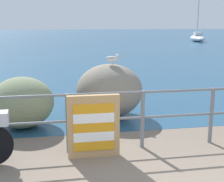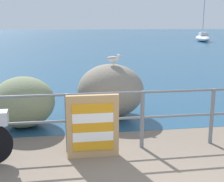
# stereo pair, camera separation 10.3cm
# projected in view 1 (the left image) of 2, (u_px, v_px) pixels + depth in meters

# --- Properties ---
(ground_plane) EXTENTS (120.00, 120.00, 0.10)m
(ground_plane) POSITION_uv_depth(u_px,v_px,m) (78.00, 53.00, 22.59)
(ground_plane) COLOR #756656
(sea_surface) EXTENTS (120.00, 90.00, 0.01)m
(sea_surface) POSITION_uv_depth(u_px,v_px,m) (66.00, 36.00, 49.48)
(sea_surface) COLOR navy
(sea_surface) RESTS_ON ground_plane
(promenade_railing) EXTENTS (7.78, 0.07, 1.02)m
(promenade_railing) POSITION_uv_depth(u_px,v_px,m) (143.00, 113.00, 5.31)
(promenade_railing) COLOR slate
(promenade_railing) RESTS_ON ground_plane
(folded_deckchair_stack) EXTENTS (0.84, 0.10, 1.04)m
(folded_deckchair_stack) POSITION_uv_depth(u_px,v_px,m) (94.00, 127.00, 4.94)
(folded_deckchair_stack) COLOR tan
(folded_deckchair_stack) RESTS_ON ground_plane
(breakwater_boulder_main) EXTENTS (1.53, 1.40, 1.23)m
(breakwater_boulder_main) POSITION_uv_depth(u_px,v_px,m) (109.00, 91.00, 7.08)
(breakwater_boulder_main) COLOR gray
(breakwater_boulder_main) RESTS_ON ground
(breakwater_boulder_left) EXTENTS (1.30, 1.26, 1.07)m
(breakwater_boulder_left) POSITION_uv_depth(u_px,v_px,m) (22.00, 102.00, 6.38)
(breakwater_boulder_left) COLOR gray
(breakwater_boulder_left) RESTS_ON ground
(seagull) EXTENTS (0.34, 0.12, 0.23)m
(seagull) POSITION_uv_depth(u_px,v_px,m) (112.00, 58.00, 6.85)
(seagull) COLOR gold
(seagull) RESTS_ON breakwater_boulder_main
(sailboat) EXTENTS (2.19, 4.57, 4.90)m
(sailboat) POSITION_uv_depth(u_px,v_px,m) (197.00, 38.00, 35.34)
(sailboat) COLOR white
(sailboat) RESTS_ON sea_surface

